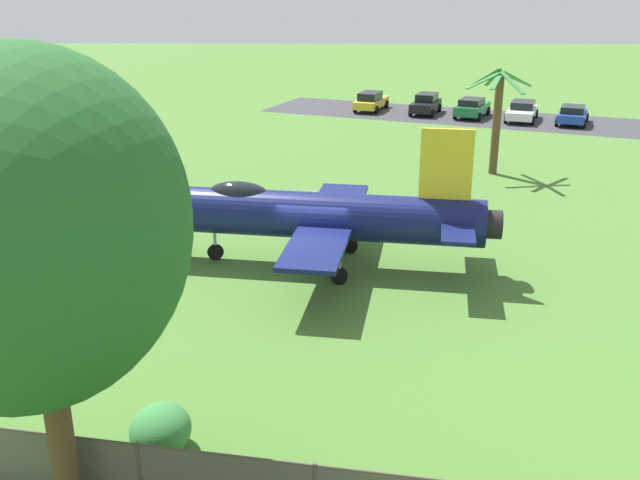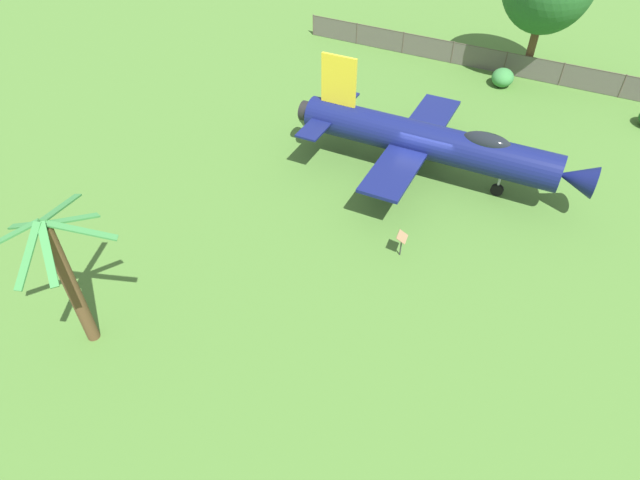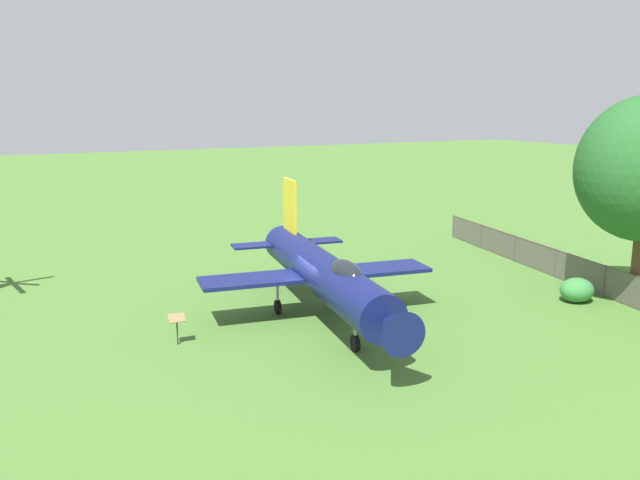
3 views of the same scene
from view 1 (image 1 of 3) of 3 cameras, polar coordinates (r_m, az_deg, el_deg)
name	(u,v)px [view 1 (image 1 of 3)]	position (r m, az deg, el deg)	size (l,w,h in m)	color
ground_plane	(312,265)	(26.62, -0.64, -2.03)	(200.00, 200.00, 0.00)	#47722D
parking_strip	(469,117)	(57.61, 11.73, 9.55)	(32.35, 8.00, 0.00)	#38383D
display_jet	(302,214)	(26.01, -1.47, 2.10)	(9.87, 14.31, 5.26)	#111951
shade_tree	(31,229)	(13.17, -22.01, 0.83)	(6.41, 5.46, 9.10)	brown
palm_tree	(497,118)	(39.98, 13.88, 9.37)	(4.23, 3.90, 5.62)	brown
perimeter_fence	(140,472)	(15.33, -14.11, -17.43)	(4.84, 27.90, 1.49)	#4C4238
shrub_by_tree	(161,430)	(16.86, -12.55, -14.51)	(1.57, 1.36, 1.09)	#387F3D
info_plaque	(312,197)	(32.05, -0.61, 3.43)	(0.62, 0.42, 1.14)	#333333
parked_car_blue	(573,114)	(56.48, 19.44, 9.40)	(4.54, 3.30, 1.38)	#23429E
parked_car_white	(522,111)	(56.98, 15.76, 9.87)	(5.08, 3.41, 1.41)	silver
parked_car_green	(472,107)	(57.37, 11.99, 10.27)	(4.67, 3.49, 1.48)	#1E6B3D
parked_car_black	(426,104)	(58.31, 8.41, 10.67)	(4.54, 3.02, 1.57)	black
parked_car_yellow	(371,101)	(59.39, 4.07, 10.97)	(4.94, 3.19, 1.52)	gold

